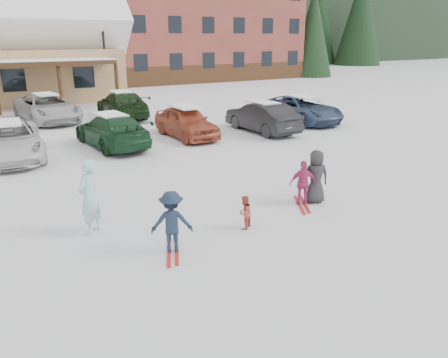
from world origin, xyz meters
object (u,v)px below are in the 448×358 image
lamp_post (105,54)px  toddler_red (244,212)px  child_magenta (303,183)px  adult_skier (89,197)px  parked_car_4 (186,122)px  child_navy (172,222)px  parked_car_6 (301,109)px  bystander_dark (316,177)px  parked_car_2 (9,141)px  parked_car_11 (122,104)px  parked_car_3 (112,131)px  parked_car_5 (262,117)px  parked_car_10 (47,108)px

lamp_post → toddler_red: lamp_post is taller
child_magenta → lamp_post: bearing=-64.3°
lamp_post → adult_skier: (-6.79, -22.30, -2.38)m
parked_car_4 → child_navy: bearing=-118.6°
toddler_red → parked_car_6: parked_car_6 is taller
toddler_red → bystander_dark: 2.75m
child_magenta → parked_car_2: 11.44m
child_magenta → parked_car_11: bearing=-61.2°
bystander_dark → parked_car_2: 11.70m
parked_car_4 → parked_car_6: bearing=0.6°
parked_car_6 → parked_car_3: bearing=-179.5°
adult_skier → toddler_red: 3.69m
parked_car_2 → parked_car_5: (11.17, -0.77, 0.03)m
child_magenta → parked_car_3: bearing=-45.7°
parked_car_6 → parked_car_10: 13.91m
lamp_post → parked_car_2: size_ratio=1.14×
bystander_dark → parked_car_11: bystander_dark is taller
bystander_dark → parked_car_10: bearing=-55.8°
parked_car_4 → parked_car_10: (-4.88, 7.41, 0.04)m
parked_car_4 → parked_car_6: size_ratio=0.83×
bystander_dark → parked_car_11: bearing=-69.0°
adult_skier → parked_car_3: 8.76m
parked_car_2 → parked_car_5: 11.20m
parked_car_4 → parked_car_10: parked_car_10 is taller
toddler_red → parked_car_10: parked_car_10 is taller
adult_skier → parked_car_10: 15.79m
child_magenta → parked_car_4: parked_car_4 is taller
parked_car_3 → parked_car_4: (3.50, 0.06, 0.02)m
child_navy → parked_car_11: (4.26, 16.79, 0.04)m
child_magenta → parked_car_11: size_ratio=0.25×
parked_car_3 → parked_car_4: 3.50m
toddler_red → bystander_dark: bearing=159.3°
bystander_dark → parked_car_6: size_ratio=0.30×
parked_car_5 → parked_car_6: parked_car_5 is taller
lamp_post → bystander_dark: 23.56m
adult_skier → parked_car_5: bearing=173.4°
parked_car_2 → parked_car_4: parked_car_4 is taller
bystander_dark → parked_car_4: (0.48, 9.41, -0.04)m
toddler_red → parked_car_6: bearing=-166.5°
lamp_post → child_magenta: bearing=-93.1°
child_navy → parked_car_5: (8.89, 9.37, 0.03)m
parked_car_3 → bystander_dark: bearing=102.7°
adult_skier → parked_car_11: adult_skier is taller
child_magenta → parked_car_4: 9.44m
child_magenta → bystander_dark: bystander_dark is taller
parked_car_2 → parked_car_5: bearing=-0.4°
lamp_post → parked_car_3: 14.81m
lamp_post → child_magenta: size_ratio=4.56×
child_navy → child_magenta: child_navy is taller
child_navy → bystander_dark: 4.75m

